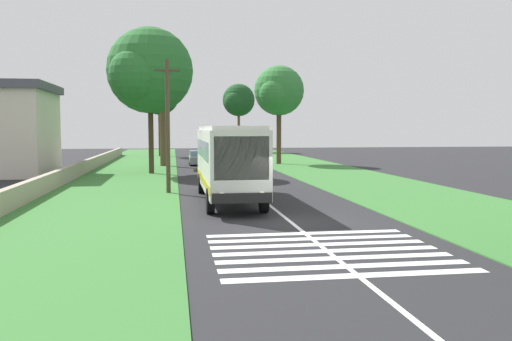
% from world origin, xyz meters
% --- Properties ---
extents(ground, '(160.00, 160.00, 0.00)m').
position_xyz_m(ground, '(0.00, 0.00, 0.00)').
color(ground, '#262628').
extents(grass_verge_left, '(120.00, 8.00, 0.04)m').
position_xyz_m(grass_verge_left, '(15.00, 8.20, 0.02)').
color(grass_verge_left, '#387533').
rests_on(grass_verge_left, ground).
extents(grass_verge_right, '(120.00, 8.00, 0.04)m').
position_xyz_m(grass_verge_right, '(15.00, -8.20, 0.02)').
color(grass_verge_right, '#387533').
rests_on(grass_verge_right, ground).
extents(centre_line, '(110.00, 0.16, 0.01)m').
position_xyz_m(centre_line, '(15.00, 0.00, 0.00)').
color(centre_line, silver).
rests_on(centre_line, ground).
extents(coach_bus, '(11.16, 2.62, 3.73)m').
position_xyz_m(coach_bus, '(6.54, 1.80, 2.15)').
color(coach_bus, silver).
rests_on(coach_bus, ground).
extents(zebra_crossing, '(5.85, 6.80, 0.01)m').
position_xyz_m(zebra_crossing, '(-4.86, 0.00, 0.00)').
color(zebra_crossing, silver).
rests_on(zebra_crossing, ground).
extents(trailing_car_0, '(4.30, 1.78, 1.43)m').
position_xyz_m(trailing_car_0, '(26.31, -1.62, 0.67)').
color(trailing_car_0, navy).
rests_on(trailing_car_0, ground).
extents(trailing_car_1, '(4.30, 1.78, 1.43)m').
position_xyz_m(trailing_car_1, '(33.77, 2.04, 0.67)').
color(trailing_car_1, gray).
rests_on(trailing_car_1, ground).
extents(trailing_car_2, '(4.30, 1.78, 1.43)m').
position_xyz_m(trailing_car_2, '(42.71, -1.53, 0.67)').
color(trailing_car_2, '#145933').
rests_on(trailing_car_2, ground).
extents(trailing_minibus_0, '(6.00, 2.14, 2.53)m').
position_xyz_m(trailing_minibus_0, '(52.99, -1.56, 1.55)').
color(trailing_minibus_0, '#BFB299').
rests_on(trailing_minibus_0, ground).
extents(roadside_tree_left_0, '(5.95, 4.97, 10.79)m').
position_xyz_m(roadside_tree_left_0, '(32.54, 5.59, 8.16)').
color(roadside_tree_left_0, brown).
rests_on(roadside_tree_left_0, grass_verge_left).
extents(roadside_tree_left_1, '(5.72, 4.91, 10.26)m').
position_xyz_m(roadside_tree_left_1, '(51.64, 6.23, 7.69)').
color(roadside_tree_left_1, '#3D2D1E').
rests_on(roadside_tree_left_1, grass_verge_left).
extents(roadside_tree_left_2, '(7.98, 6.78, 11.55)m').
position_xyz_m(roadside_tree_left_2, '(23.87, 6.38, 8.02)').
color(roadside_tree_left_2, '#3D2D1E').
rests_on(roadside_tree_left_2, grass_verge_left).
extents(roadside_tree_right_0, '(6.06, 4.98, 10.46)m').
position_xyz_m(roadside_tree_right_0, '(63.05, -5.44, 7.85)').
color(roadside_tree_right_0, brown).
rests_on(roadside_tree_right_0, grass_verge_right).
extents(roadside_tree_right_1, '(6.00, 5.04, 9.94)m').
position_xyz_m(roadside_tree_right_1, '(33.92, -6.05, 7.29)').
color(roadside_tree_right_1, '#4C3826').
rests_on(roadside_tree_right_1, grass_verge_right).
extents(utility_pole, '(0.24, 1.40, 7.36)m').
position_xyz_m(utility_pole, '(10.26, 4.77, 3.86)').
color(utility_pole, '#473828').
rests_on(utility_pole, grass_verge_left).
extents(roadside_wall, '(70.00, 0.40, 1.00)m').
position_xyz_m(roadside_wall, '(20.00, 11.60, 0.54)').
color(roadside_wall, '#9E937F').
rests_on(roadside_wall, grass_verge_left).
extents(roadside_building, '(8.80, 6.75, 7.10)m').
position_xyz_m(roadside_building, '(24.24, 17.12, 3.60)').
color(roadside_building, beige).
rests_on(roadside_building, ground).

